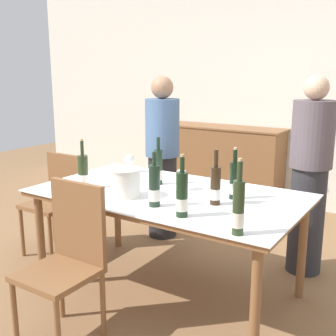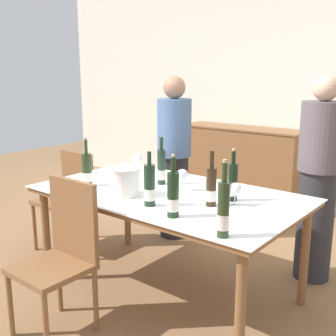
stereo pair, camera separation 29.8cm
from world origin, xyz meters
name	(u,v)px [view 1 (the left image)]	position (x,y,z in m)	size (l,w,h in m)	color
ground_plane	(168,291)	(0.00, 0.00, 0.00)	(12.00, 12.00, 0.00)	olive
back_wall	(287,91)	(0.00, 2.62, 1.40)	(8.00, 0.10, 2.80)	silver
sideboard_cabinet	(222,164)	(-0.69, 2.33, 0.48)	(1.57, 0.46, 0.96)	brown
dining_table	(168,201)	(0.00, 0.00, 0.71)	(1.91, 1.10, 0.78)	brown
ice_bucket	(126,182)	(-0.19, -0.24, 0.88)	(0.22, 0.22, 0.20)	white
wine_bottle_0	(215,186)	(0.41, -0.07, 0.90)	(0.07, 0.07, 0.36)	#332314
wine_bottle_1	(238,208)	(0.75, -0.47, 0.92)	(0.06, 0.06, 0.41)	#28381E
wine_bottle_2	(182,195)	(0.35, -0.39, 0.91)	(0.07, 0.07, 0.38)	black
wine_bottle_3	(158,168)	(-0.18, 0.15, 0.91)	(0.07, 0.07, 0.37)	#1E3323
wine_bottle_4	(154,187)	(0.10, -0.31, 0.91)	(0.07, 0.07, 0.36)	#1E3323
wine_bottle_5	(234,181)	(0.46, 0.12, 0.90)	(0.07, 0.07, 0.36)	black
wine_bottle_6	(83,172)	(-0.60, -0.24, 0.90)	(0.08, 0.08, 0.37)	#28381E
wine_glass_0	(238,188)	(0.53, 0.03, 0.88)	(0.08, 0.08, 0.15)	white
wine_glass_1	(182,175)	(0.05, 0.10, 0.89)	(0.09, 0.09, 0.16)	white
wine_glass_2	(129,160)	(-0.62, 0.35, 0.88)	(0.09, 0.09, 0.15)	white
chair_left_end	(57,196)	(-1.25, 0.08, 0.53)	(0.42, 0.42, 0.89)	brown
chair_near_front	(68,253)	(-0.23, -0.77, 0.55)	(0.42, 0.42, 0.97)	brown
person_host	(162,159)	(-0.66, 0.91, 0.79)	(0.33, 0.33, 1.59)	#262628
person_guest_left	(310,178)	(0.76, 0.90, 0.80)	(0.33, 0.33, 1.60)	#2D2D33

